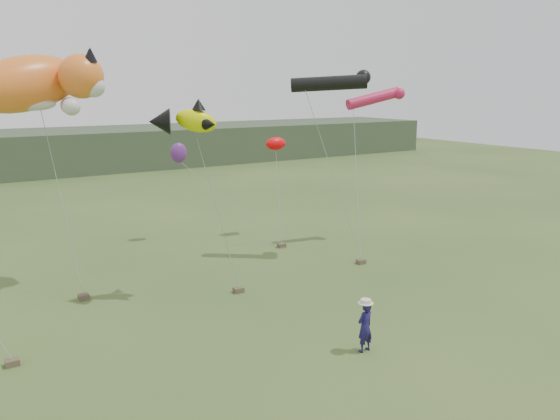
# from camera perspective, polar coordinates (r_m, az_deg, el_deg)

# --- Properties ---
(ground) EXTENTS (120.00, 120.00, 0.00)m
(ground) POSITION_cam_1_polar(r_m,az_deg,el_deg) (19.25, 3.75, -12.36)
(ground) COLOR #385123
(ground) RESTS_ON ground
(headland) EXTENTS (90.00, 13.00, 4.00)m
(headland) POSITION_cam_1_polar(r_m,az_deg,el_deg) (59.55, -25.15, 5.37)
(headland) COLOR #2D3D28
(headland) RESTS_ON ground
(festival_attendant) EXTENTS (0.65, 0.47, 1.65)m
(festival_attendant) POSITION_cam_1_polar(r_m,az_deg,el_deg) (17.64, 8.87, -11.97)
(festival_attendant) COLOR #19144B
(festival_attendant) RESTS_ON ground
(sandbag_anchors) EXTENTS (15.64, 6.63, 0.20)m
(sandbag_anchors) POSITION_cam_1_polar(r_m,az_deg,el_deg) (23.24, -6.75, -7.69)
(sandbag_anchors) COLOR brown
(sandbag_anchors) RESTS_ON ground
(cat_kite) EXTENTS (6.25, 3.61, 2.99)m
(cat_kite) POSITION_cam_1_polar(r_m,az_deg,el_deg) (24.02, -24.01, 12.03)
(cat_kite) COLOR orange
(cat_kite) RESTS_ON ground
(fish_kite) EXTENTS (2.77, 1.79, 1.40)m
(fish_kite) POSITION_cam_1_polar(r_m,az_deg,el_deg) (20.90, -10.11, 9.21)
(fish_kite) COLOR #D4E200
(fish_kite) RESTS_ON ground
(tube_kites) EXTENTS (7.00, 2.99, 1.96)m
(tube_kites) POSITION_cam_1_polar(r_m,az_deg,el_deg) (27.54, 7.61, 12.48)
(tube_kites) COLOR black
(tube_kites) RESTS_ON ground
(misc_kites) EXTENTS (6.06, 2.42, 1.27)m
(misc_kites) POSITION_cam_1_polar(r_m,az_deg,el_deg) (29.97, -5.28, 6.47)
(misc_kites) COLOR #F6050B
(misc_kites) RESTS_ON ground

